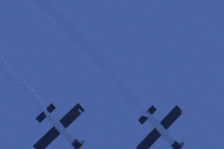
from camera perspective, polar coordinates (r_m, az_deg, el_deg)
name	(u,v)px	position (r m, az deg, el deg)	size (l,w,h in m)	color
airplane_lead	(162,131)	(80.71, 5.64, -6.32)	(7.98, 7.79, 4.01)	silver
airplane_left_wingman	(62,130)	(79.09, -5.63, -6.14)	(8.01, 7.78, 3.92)	silver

